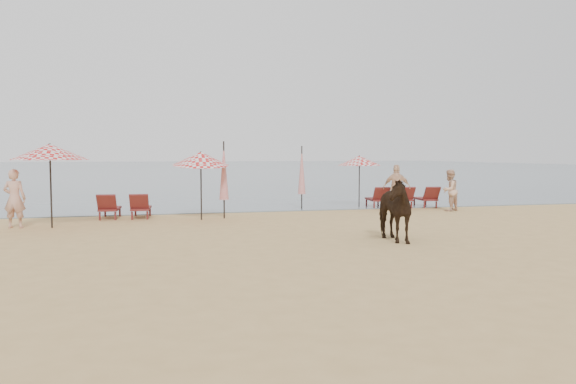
% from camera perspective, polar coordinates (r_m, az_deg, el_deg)
% --- Properties ---
extents(ground, '(120.00, 120.00, 0.00)m').
position_cam_1_polar(ground, '(11.64, 6.17, -7.05)').
color(ground, tan).
rests_on(ground, ground).
extents(sea, '(160.00, 140.00, 0.06)m').
position_cam_1_polar(sea, '(90.81, -11.83, 2.44)').
color(sea, '#51606B').
rests_on(sea, ground).
extents(lounger_cluster_left, '(1.77, 1.71, 0.59)m').
position_cam_1_polar(lounger_cluster_left, '(19.83, -16.24, -1.44)').
color(lounger_cluster_left, maroon).
rests_on(lounger_cluster_left, ground).
extents(lounger_cluster_right, '(2.89, 1.93, 0.60)m').
position_cam_1_polar(lounger_cluster_right, '(23.43, 11.56, -0.56)').
color(lounger_cluster_right, maroon).
rests_on(lounger_cluster_right, ground).
extents(umbrella_open_left_a, '(2.21, 2.21, 2.52)m').
position_cam_1_polar(umbrella_open_left_a, '(18.03, -23.04, 3.77)').
color(umbrella_open_left_a, black).
rests_on(umbrella_open_left_a, ground).
extents(umbrella_open_left_b, '(1.85, 1.89, 2.36)m').
position_cam_1_polar(umbrella_open_left_b, '(18.82, -8.85, 3.37)').
color(umbrella_open_left_b, black).
rests_on(umbrella_open_left_b, ground).
extents(umbrella_open_right, '(1.75, 1.75, 2.14)m').
position_cam_1_polar(umbrella_open_right, '(23.15, 7.27, 3.18)').
color(umbrella_open_right, black).
rests_on(umbrella_open_right, ground).
extents(umbrella_closed_left, '(0.31, 0.31, 2.51)m').
position_cam_1_polar(umbrella_closed_left, '(22.20, 1.41, 2.20)').
color(umbrella_closed_left, black).
rests_on(umbrella_closed_left, ground).
extents(umbrella_closed_right, '(0.32, 0.32, 2.63)m').
position_cam_1_polar(umbrella_closed_right, '(19.20, -6.53, 2.13)').
color(umbrella_closed_right, black).
rests_on(umbrella_closed_right, ground).
extents(cow, '(0.88, 1.91, 1.61)m').
position_cam_1_polar(cow, '(14.42, 10.29, -1.74)').
color(cow, black).
rests_on(cow, ground).
extents(beachgoer_left, '(0.71, 0.54, 1.76)m').
position_cam_1_polar(beachgoer_left, '(18.49, -26.03, -0.60)').
color(beachgoer_left, tan).
rests_on(beachgoer_left, ground).
extents(beachgoer_right_a, '(0.97, 0.90, 1.60)m').
position_cam_1_polar(beachgoer_right_a, '(22.49, 16.09, 0.17)').
color(beachgoer_right_a, tan).
rests_on(beachgoer_right_a, ground).
extents(beachgoer_right_b, '(1.13, 0.84, 1.78)m').
position_cam_1_polar(beachgoer_right_b, '(22.18, 10.99, 0.44)').
color(beachgoer_right_b, '#E3B28E').
rests_on(beachgoer_right_b, ground).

